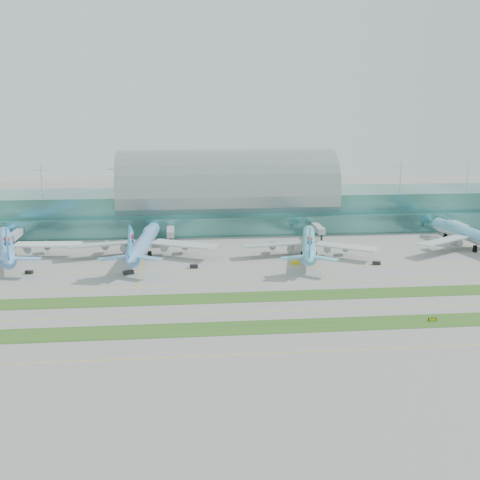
{
  "coord_description": "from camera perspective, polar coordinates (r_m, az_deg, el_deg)",
  "views": [
    {
      "loc": [
        -26.02,
        -202.18,
        67.68
      ],
      "look_at": [
        0.0,
        55.0,
        9.0
      ],
      "focal_mm": 45.0,
      "sensor_mm": 36.0,
      "label": 1
    }
  ],
  "objects": [
    {
      "name": "terminal",
      "position": [
        336.27,
        -1.27,
        3.64
      ],
      "size": [
        340.0,
        69.1,
        36.0
      ],
      "color": "#3D7A75",
      "rests_on": "ground"
    },
    {
      "name": "gse_e",
      "position": [
        260.46,
        5.22,
        -2.16
      ],
      "size": [
        3.25,
        1.86,
        1.49
      ],
      "primitive_type": "cube",
      "rotation": [
        0.0,
        0.0,
        0.05
      ],
      "color": "#DAC20C",
      "rests_on": "ground"
    },
    {
      "name": "taxiline_b",
      "position": [
        201.67,
        1.99,
        -6.83
      ],
      "size": [
        420.0,
        0.35,
        0.01
      ],
      "primitive_type": "cube",
      "color": "yellow",
      "rests_on": "ground"
    },
    {
      "name": "airliner_c",
      "position": [
        274.53,
        6.56,
        -0.29
      ],
      "size": [
        60.33,
        69.42,
        19.25
      ],
      "rotation": [
        0.0,
        0.0,
        -0.21
      ],
      "color": "#67CBE4",
      "rests_on": "ground"
    },
    {
      "name": "gse_d",
      "position": [
        254.52,
        -4.39,
        -2.49
      ],
      "size": [
        3.52,
        2.03,
        1.53
      ],
      "primitive_type": "cube",
      "rotation": [
        0.0,
        0.0,
        -0.09
      ],
      "color": "black",
      "rests_on": "ground"
    },
    {
      "name": "airliner_a",
      "position": [
        286.68,
        -21.31,
        -0.46
      ],
      "size": [
        62.57,
        72.54,
        20.43
      ],
      "rotation": [
        0.0,
        0.0,
        0.3
      ],
      "color": "#70AAF6",
      "rests_on": "ground"
    },
    {
      "name": "grass_strip_near",
      "position": [
        188.66,
        2.57,
        -8.23
      ],
      "size": [
        420.0,
        12.0,
        0.08
      ],
      "primitive_type": "cube",
      "color": "#2D591E",
      "rests_on": "ground"
    },
    {
      "name": "airliner_b",
      "position": [
        276.42,
        -9.09,
        -0.15
      ],
      "size": [
        67.77,
        77.29,
        21.26
      ],
      "rotation": [
        0.0,
        0.0,
        -0.1
      ],
      "color": "#69A7E8",
      "rests_on": "ground"
    },
    {
      "name": "airliner_d",
      "position": [
        305.87,
        21.45,
        0.39
      ],
      "size": [
        68.72,
        78.74,
        21.72
      ],
      "rotation": [
        0.0,
        0.0,
        0.16
      ],
      "color": "#66BDE0",
      "rests_on": "ground"
    },
    {
      "name": "ground",
      "position": [
        214.79,
        1.48,
        -5.58
      ],
      "size": [
        700.0,
        700.0,
        0.0
      ],
      "primitive_type": "plane",
      "color": "gray",
      "rests_on": "ground"
    },
    {
      "name": "taxiline_a",
      "position": [
        170.38,
        3.55,
        -10.64
      ],
      "size": [
        420.0,
        0.35,
        0.01
      ],
      "primitive_type": "cube",
      "color": "yellow",
      "rests_on": "ground"
    },
    {
      "name": "taxiline_d",
      "position": [
        252.8,
        0.34,
        -2.74
      ],
      "size": [
        420.0,
        0.35,
        0.01
      ],
      "primitive_type": "cube",
      "color": "yellow",
      "rests_on": "ground"
    },
    {
      "name": "grass_strip_far",
      "position": [
        216.66,
        1.42,
        -5.41
      ],
      "size": [
        420.0,
        12.0,
        0.08
      ],
      "primitive_type": "cube",
      "color": "#2D591E",
      "rests_on": "ground"
    },
    {
      "name": "taxiline_c",
      "position": [
        231.81,
        0.92,
        -4.19
      ],
      "size": [
        420.0,
        0.35,
        0.01
      ],
      "primitive_type": "cube",
      "color": "yellow",
      "rests_on": "ground"
    },
    {
      "name": "gse_b",
      "position": [
        260.12,
        -19.36,
        -2.89
      ],
      "size": [
        3.45,
        2.61,
        1.3
      ],
      "primitive_type": "cube",
      "rotation": [
        0.0,
        0.0,
        -0.31
      ],
      "color": "black",
      "rests_on": "ground"
    },
    {
      "name": "gse_c",
      "position": [
        248.66,
        -10.54,
        -3.04
      ],
      "size": [
        4.68,
        3.34,
        1.53
      ],
      "primitive_type": "cube",
      "rotation": [
        0.0,
        0.0,
        0.35
      ],
      "color": "black",
      "rests_on": "ground"
    },
    {
      "name": "gse_f",
      "position": [
        265.63,
        12.81,
        -2.14
      ],
      "size": [
        3.64,
        2.25,
        1.41
      ],
      "primitive_type": "cube",
      "rotation": [
        0.0,
        0.0,
        -0.19
      ],
      "color": "black",
      "rests_on": "ground"
    },
    {
      "name": "taxiway_sign_east",
      "position": [
        202.65,
        17.78,
        -7.19
      ],
      "size": [
        2.67,
        0.64,
        1.13
      ],
      "rotation": [
        0.0,
        0.0,
        -0.13
      ],
      "color": "black",
      "rests_on": "ground"
    }
  ]
}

